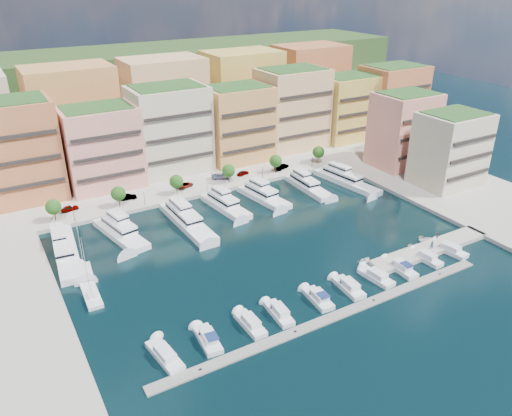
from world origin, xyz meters
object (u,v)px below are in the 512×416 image
object	(u,v)px
sailboat_2	(86,274)
tree_4	(276,161)
yacht_5	(307,185)
person_1	(437,236)
lamppost_1	(144,195)
yacht_0	(65,249)
lamppost_0	(73,210)
cruiser_0	(165,356)
cruiser_6	(376,277)
tree_1	(118,194)
lamppost_3	(263,170)
tree_3	(229,171)
tender_2	(427,240)
person_0	(432,245)
tender_0	(365,261)
tree_2	(176,182)
car_1	(128,197)
cruiser_7	(401,268)
car_2	(185,185)
cruiser_1	(208,340)
yacht_4	(263,195)
tree_5	(318,152)
yacht_6	(344,179)
cruiser_4	(318,299)
car_5	(282,167)
yacht_1	(120,231)
yacht_3	(224,204)
cruiser_2	(250,324)
tender_3	(421,237)
lamppost_4	(312,159)
lamppost_2	(207,182)
car_4	(243,173)
cruiser_8	(427,258)
car_3	(221,176)
tree_0	(53,207)
cruiser_3	(279,313)
cruiser_5	(349,287)
sailboat_1	(91,296)

from	to	relation	value
sailboat_2	tree_4	bearing A→B (deg)	22.93
yacht_5	person_1	bearing A→B (deg)	-79.27
lamppost_1	yacht_0	world-z (taller)	yacht_0
lamppost_0	cruiser_0	distance (m)	55.94
lamppost_0	cruiser_6	world-z (taller)	lamppost_0
tree_1	lamppost_3	bearing A→B (deg)	-3.13
tree_3	tender_2	xyz separation A→B (m)	(24.67, -52.05, -4.35)
person_0	tender_0	bearing A→B (deg)	35.12
tree_2	car_1	xyz separation A→B (m)	(-12.66, 3.37, -3.00)
cruiser_7	car_1	distance (m)	72.84
cruiser_0	tender_0	world-z (taller)	cruiser_0
lamppost_0	car_2	size ratio (longest dim) A/B	0.86
cruiser_1	car_1	world-z (taller)	car_1
tree_2	lamppost_0	world-z (taller)	tree_2
yacht_4	cruiser_6	distance (m)	45.29
yacht_0	tree_5	bearing A→B (deg)	11.07
yacht_6	tree_4	bearing A→B (deg)	133.51
cruiser_6	cruiser_1	bearing A→B (deg)	-179.98
tree_3	cruiser_4	size ratio (longest dim) A/B	0.74
tree_4	lamppost_3	world-z (taller)	tree_4
cruiser_7	car_5	size ratio (longest dim) A/B	1.59
lamppost_1	yacht_4	xyz separation A→B (m)	(29.76, -10.50, -2.73)
yacht_1	cruiser_4	xyz separation A→B (m)	(25.08, -44.53, -0.52)
yacht_3	cruiser_0	distance (m)	56.73
yacht_0	car_2	bearing A→B (deg)	27.51
cruiser_2	tender_0	xyz separation A→B (m)	(31.95, 6.13, -0.18)
tree_1	car_2	size ratio (longest dim) A/B	1.16
tree_3	person_1	bearing A→B (deg)	-64.02
person_0	car_5	bearing A→B (deg)	-37.46
yacht_5	tender_3	xyz separation A→B (m)	(6.05, -37.33, -0.82)
lamppost_4	yacht_4	xyz separation A→B (m)	(-24.24, -10.50, -2.73)
lamppost_2	cruiser_4	world-z (taller)	lamppost_2
lamppost_2	car_4	size ratio (longest dim) A/B	1.04
lamppost_3	cruiser_8	bearing A→B (deg)	-81.81
lamppost_1	cruiser_8	xyz separation A→B (m)	(44.03, -55.78, -3.28)
cruiser_4	car_1	xyz separation A→B (m)	(-17.65, 61.47, 1.17)
yacht_6	car_5	bearing A→B (deg)	123.92
lamppost_0	sailboat_2	size ratio (longest dim) A/B	0.32
tree_3	cruiser_4	world-z (taller)	tree_3
cruiser_0	car_3	bearing A→B (deg)	56.41
tree_0	cruiser_8	xyz separation A→B (m)	(66.03, -58.08, -4.20)
cruiser_3	cruiser_5	distance (m)	16.26
tree_5	sailboat_1	xyz separation A→B (m)	(-79.94, -35.01, -4.43)
cruiser_2	cruiser_5	world-z (taller)	same
yacht_0	cruiser_6	size ratio (longest dim) A/B	3.07
cruiser_2	tree_4	bearing A→B (deg)	54.22
tree_5	cruiser_8	xyz separation A→B (m)	(-13.97, -58.08, -4.20)
tender_2	car_5	distance (m)	53.87
cruiser_2	tree_5	bearing A→B (deg)	45.11
cruiser_5	tender_3	bearing A→B (deg)	15.38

